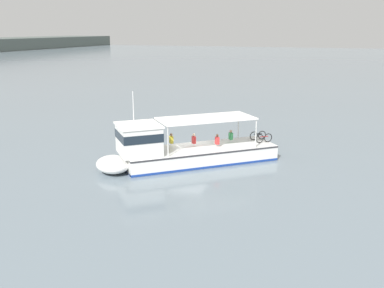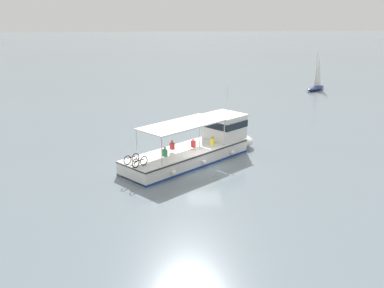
% 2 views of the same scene
% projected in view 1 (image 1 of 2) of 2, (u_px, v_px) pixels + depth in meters
% --- Properties ---
extents(ground_plane, '(400.00, 400.00, 0.00)m').
position_uv_depth(ground_plane, '(189.00, 156.00, 32.62)').
color(ground_plane, slate).
extents(ferry_main, '(10.68, 11.61, 5.32)m').
position_uv_depth(ferry_main, '(178.00, 151.00, 30.32)').
color(ferry_main, white).
rests_on(ferry_main, ground).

